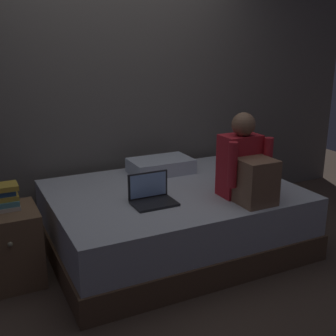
% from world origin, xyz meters
% --- Properties ---
extents(ground_plane, '(8.00, 8.00, 0.00)m').
position_xyz_m(ground_plane, '(0.00, 0.00, 0.00)').
color(ground_plane, '#47382D').
extents(wall_back, '(5.60, 0.10, 2.70)m').
position_xyz_m(wall_back, '(0.00, 1.20, 1.35)').
color(wall_back, '#605B56').
rests_on(wall_back, ground_plane).
extents(bed, '(2.00, 1.50, 0.52)m').
position_xyz_m(bed, '(0.20, 0.30, 0.26)').
color(bed, brown).
rests_on(bed, ground_plane).
extents(nightstand, '(0.44, 0.46, 0.55)m').
position_xyz_m(nightstand, '(-1.10, 0.33, 0.27)').
color(nightstand, brown).
rests_on(nightstand, ground_plane).
extents(person_sitting, '(0.39, 0.44, 0.65)m').
position_xyz_m(person_sitting, '(0.60, -0.14, 0.77)').
color(person_sitting, '#B21E28').
rests_on(person_sitting, bed).
extents(laptop, '(0.32, 0.23, 0.22)m').
position_xyz_m(laptop, '(-0.08, 0.09, 0.58)').
color(laptop, black).
rests_on(laptop, bed).
extents(pillow, '(0.56, 0.36, 0.13)m').
position_xyz_m(pillow, '(0.30, 0.75, 0.59)').
color(pillow, silver).
rests_on(pillow, bed).
extents(book_stack, '(0.22, 0.17, 0.18)m').
position_xyz_m(book_stack, '(-1.10, 0.37, 0.64)').
color(book_stack, beige).
rests_on(book_stack, nightstand).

